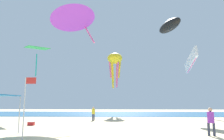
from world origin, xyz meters
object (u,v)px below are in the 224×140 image
cooler_box (31,124)px  kite_inflatable_black (169,26)px  kite_parafoil_white (191,60)px  kite_octopus_yellow (115,60)px  person_near_tent (93,112)px  banner_flag (26,102)px  kite_delta_purple (72,16)px  kite_diamond_green (37,49)px  person_leftmost (211,119)px

cooler_box → kite_inflatable_black: (15.05, 10.88, 12.85)m
kite_parafoil_white → kite_octopus_yellow: bearing=81.4°
person_near_tent → banner_flag: size_ratio=0.46×
cooler_box → kite_delta_purple: bearing=54.5°
banner_flag → person_near_tent: bearing=83.0°
kite_octopus_yellow → kite_inflatable_black: (8.08, -5.73, 3.87)m
banner_flag → cooler_box: 8.98m
kite_diamond_green → person_near_tent: bearing=-44.8°
kite_inflatable_black → kite_octopus_yellow: bearing=36.9°
kite_inflatable_black → person_leftmost: bearing=157.8°
kite_inflatable_black → kite_delta_purple: (-12.43, -7.20, -1.18)m
person_near_tent → person_leftmost: size_ratio=0.91×
person_leftmost → kite_parafoil_white: kite_parafoil_white is taller
kite_inflatable_black → kite_delta_purple: 14.41m
cooler_box → banner_flag: bearing=-69.7°
kite_octopus_yellow → kite_delta_purple: 13.91m
person_leftmost → person_near_tent: bearing=-40.8°
cooler_box → kite_inflatable_black: 22.58m
kite_octopus_yellow → kite_diamond_green: (-9.78, -9.17, -0.27)m
person_near_tent → kite_inflatable_black: size_ratio=0.28×
kite_diamond_green → kite_parafoil_white: kite_parafoil_white is taller
cooler_box → kite_octopus_yellow: size_ratio=0.10×
person_near_tent → cooler_box: 7.89m
person_leftmost → kite_diamond_green: (-16.56, 13.15, 7.87)m
person_leftmost → kite_parafoil_white: bearing=-92.3°
person_near_tent → kite_inflatable_black: bearing=142.7°
kite_parafoil_white → person_leftmost: bearing=164.4°
person_near_tent → kite_inflatable_black: 16.52m
person_near_tent → person_leftmost: 14.89m
person_leftmost → banner_flag: size_ratio=0.51×
person_near_tent → kite_inflatable_black: (10.23, 4.68, 12.10)m
person_near_tent → kite_diamond_green: (-7.63, 1.24, 7.96)m
kite_diamond_green → kite_parafoil_white: bearing=-16.6°
person_near_tent → kite_delta_purple: size_ratio=0.22×
person_near_tent → kite_inflatable_black: kite_inflatable_black is taller
person_near_tent → kite_diamond_green: size_ratio=0.40×
person_leftmost → kite_diamond_green: kite_diamond_green is taller
banner_flag → cooler_box: (-3.05, 8.23, -1.89)m
kite_inflatable_black → kite_parafoil_white: size_ratio=0.97×
cooler_box → kite_delta_purple: size_ratio=0.08×
kite_diamond_green → person_leftmost: bearing=-74.0°
person_leftmost → kite_delta_purple: bearing=-27.8°
kite_delta_purple → kite_parafoil_white: bearing=175.2°
person_near_tent → banner_flag: 14.58m
kite_delta_purple → person_near_tent: bearing=-170.3°
kite_parafoil_white → banner_flag: bearing=144.3°
banner_flag → kite_diamond_green: size_ratio=0.87×
kite_inflatable_black → kite_diamond_green: bearing=83.2°
banner_flag → kite_parafoil_white: size_ratio=0.58×
cooler_box → kite_octopus_yellow: bearing=67.2°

